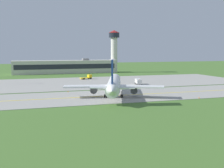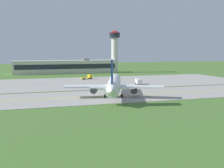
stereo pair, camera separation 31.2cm
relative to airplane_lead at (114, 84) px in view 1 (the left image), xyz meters
name	(u,v)px [view 1 (the left image)]	position (x,y,z in m)	size (l,w,h in m)	color
ground_plane	(108,96)	(-1.23, 2.23, -4.13)	(500.00, 500.00, 0.00)	#47702D
taxiway_strip	(108,96)	(-1.23, 2.23, -4.08)	(240.00, 28.00, 0.10)	#9E9B93
apron_pad	(102,82)	(8.77, 44.23, -4.08)	(140.00, 52.00, 0.10)	#9E9B93
taxiway_centreline	(108,96)	(-1.23, 2.23, -4.03)	(220.00, 0.60, 0.01)	yellow
airplane_lead	(114,84)	(0.00, 0.00, 0.00)	(31.57, 38.37, 12.70)	white
service_truck_baggage	(138,81)	(20.83, 28.69, -2.60)	(3.32, 6.30, 2.60)	silver
service_truck_fuel	(88,77)	(5.08, 59.47, -2.95)	(6.72, 3.96, 2.59)	yellow
terminal_building	(65,67)	(0.10, 102.16, 0.14)	(67.32, 9.83, 9.70)	beige
control_tower	(114,47)	(33.20, 100.37, 13.02)	(7.60, 7.60, 28.62)	silver
traffic_cone_near_edge	(68,91)	(-12.47, 15.46, -3.83)	(0.44, 0.44, 0.60)	orange
traffic_cone_mid_edge	(199,98)	(24.71, -11.22, -3.83)	(0.44, 0.44, 0.60)	orange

